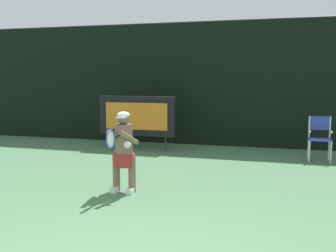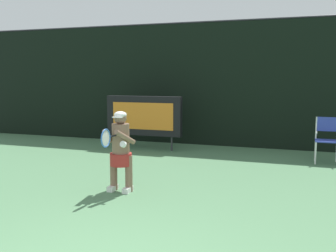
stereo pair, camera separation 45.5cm
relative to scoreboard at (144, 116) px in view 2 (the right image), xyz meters
name	(u,v)px [view 2 (the right image)]	position (x,y,z in m)	size (l,w,h in m)	color
backdrop_screen	(237,85)	(2.37, 1.29, 0.86)	(18.00, 0.12, 3.66)	black
scoreboard	(144,116)	(0.00, 0.00, 0.00)	(2.20, 0.21, 1.50)	black
umpire_chair	(327,137)	(4.78, -0.21, -0.33)	(0.52, 0.44, 1.08)	white
tennis_player	(121,149)	(1.20, -3.94, -0.18)	(0.54, 0.61, 1.43)	white
tennis_racket	(106,138)	(1.19, -4.43, 0.08)	(0.03, 0.60, 0.31)	black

